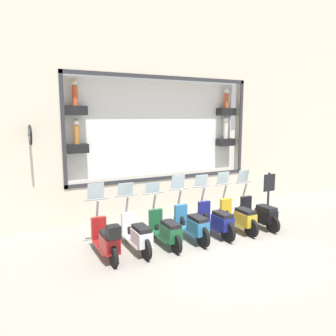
# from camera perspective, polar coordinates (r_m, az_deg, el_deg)

# --- Properties ---
(ground_plane) EXTENTS (120.00, 120.00, 0.00)m
(ground_plane) POSITION_cam_1_polar(r_m,az_deg,el_deg) (8.86, 9.34, -13.36)
(ground_plane) COLOR gray
(building_facade) EXTENTS (1.20, 36.00, 9.12)m
(building_facade) POSITION_cam_1_polar(r_m,az_deg,el_deg) (11.38, -1.26, 15.58)
(building_facade) COLOR beige
(building_facade) RESTS_ON ground_plane
(scooter_black_0) EXTENTS (1.80, 0.61, 1.66)m
(scooter_black_0) POSITION_cam_1_polar(r_m,az_deg,el_deg) (10.43, 15.67, -7.63)
(scooter_black_0) COLOR black
(scooter_black_0) RESTS_ON ground_plane
(scooter_yellow_1) EXTENTS (1.81, 0.60, 1.66)m
(scooter_yellow_1) POSITION_cam_1_polar(r_m,az_deg,el_deg) (9.92, 12.23, -8.30)
(scooter_yellow_1) COLOR black
(scooter_yellow_1) RESTS_ON ground_plane
(scooter_navy_2) EXTENTS (1.81, 0.60, 1.63)m
(scooter_navy_2) POSITION_cam_1_polar(r_m,az_deg,el_deg) (9.45, 8.42, -9.02)
(scooter_navy_2) COLOR black
(scooter_navy_2) RESTS_ON ground_plane
(scooter_teal_3) EXTENTS (1.81, 0.60, 1.69)m
(scooter_teal_3) POSITION_cam_1_polar(r_m,az_deg,el_deg) (9.03, 4.22, -9.79)
(scooter_teal_3) COLOR black
(scooter_teal_3) RESTS_ON ground_plane
(scooter_green_4) EXTENTS (1.80, 0.60, 1.54)m
(scooter_green_4) POSITION_cam_1_polar(r_m,az_deg,el_deg) (8.66, -0.35, -10.78)
(scooter_green_4) COLOR black
(scooter_green_4) RESTS_ON ground_plane
(scooter_white_5) EXTENTS (1.80, 0.61, 1.61)m
(scooter_white_5) POSITION_cam_1_polar(r_m,az_deg,el_deg) (8.36, -5.37, -11.47)
(scooter_white_5) COLOR black
(scooter_white_5) RESTS_ON ground_plane
(scooter_red_6) EXTENTS (1.80, 0.61, 1.68)m
(scooter_red_6) POSITION_cam_1_polar(r_m,az_deg,el_deg) (8.05, -10.61, -12.12)
(scooter_red_6) COLOR black
(scooter_red_6) RESTS_ON ground_plane
(shop_sign_post) EXTENTS (0.36, 0.45, 1.59)m
(shop_sign_post) POSITION_cam_1_polar(r_m,az_deg,el_deg) (11.01, 17.10, -4.55)
(shop_sign_post) COLOR #232326
(shop_sign_post) RESTS_ON ground_plane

